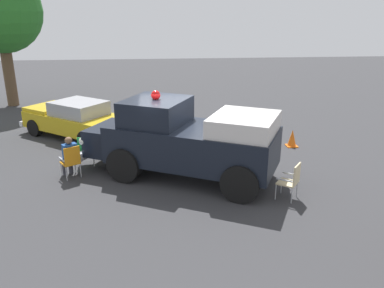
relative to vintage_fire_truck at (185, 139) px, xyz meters
name	(u,v)px	position (x,y,z in m)	size (l,w,h in m)	color
ground_plane	(182,171)	(-0.07, 0.41, -1.20)	(60.00, 60.00, 0.00)	#333335
vintage_fire_truck	(185,139)	(0.00, 0.00, 0.00)	(6.29, 4.65, 2.59)	black
classic_hot_rod	(74,118)	(-4.07, 4.43, -0.45)	(4.58, 4.13, 1.46)	black
lawn_chair_near_truck	(71,160)	(-3.39, 0.21, -0.61)	(0.68, 0.68, 1.02)	#B7BABF
lawn_chair_by_car	(86,149)	(-3.11, 1.15, -0.61)	(0.57, 0.56, 1.02)	#B7BABF
lawn_chair_spare	(292,179)	(2.70, -1.80, -0.61)	(0.69, 0.69, 1.02)	#B7BABF
spectator_seated	(69,155)	(-3.46, 0.32, -0.50)	(0.60, 0.65, 1.29)	#383842
oak_tree_left	(0,12)	(-8.36, 10.26, 3.51)	(4.09, 4.09, 6.80)	brown
traffic_cone	(292,138)	(4.19, 2.39, -0.89)	(0.40, 0.40, 0.64)	orange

